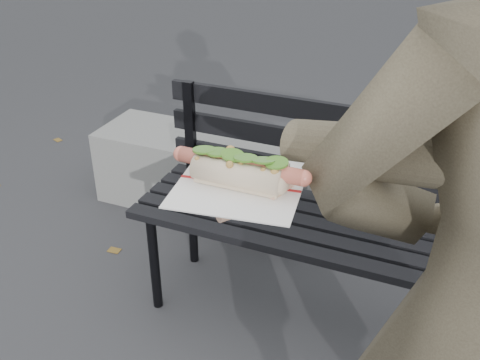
{
  "coord_description": "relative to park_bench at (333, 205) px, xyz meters",
  "views": [
    {
      "loc": [
        0.28,
        -0.82,
        1.64
      ],
      "look_at": [
        -0.02,
        -0.13,
        1.22
      ],
      "focal_mm": 42.0,
      "sensor_mm": 36.0,
      "label": 1
    }
  ],
  "objects": [
    {
      "name": "park_bench",
      "position": [
        0.0,
        0.0,
        0.0
      ],
      "size": [
        1.5,
        0.44,
        0.88
      ],
      "color": "black",
      "rests_on": "ground"
    },
    {
      "name": "held_hotdog",
      "position": [
        0.29,
        -1.02,
        0.73
      ],
      "size": [
        0.64,
        0.32,
        0.2
      ],
      "color": "#41392B"
    },
    {
      "name": "concrete_block",
      "position": [
        -0.8,
        0.57,
        -0.32
      ],
      "size": [
        1.2,
        0.4,
        0.4
      ],
      "primitive_type": "cube",
      "color": "slate",
      "rests_on": "ground"
    }
  ]
}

